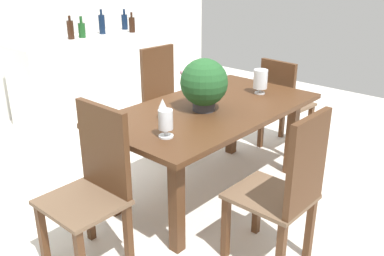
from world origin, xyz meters
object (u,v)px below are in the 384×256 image
object	(u,v)px
chair_far_right	(165,95)
wine_bottle_amber	(132,24)
crystal_vase_left	(260,80)
kitchen_counter	(89,76)
wine_bottle_clear	(82,30)
wine_bottle_dark	(70,29)
chair_foot_end	(282,101)
flower_centerpiece	(204,83)
wine_bottle_tall	(102,24)
wine_bottle_green	(125,21)
chair_head_end	(94,180)
wine_glass	(163,105)
dining_table	(211,119)
chair_near_left	(288,187)
crystal_vase_center_near	(166,121)

from	to	relation	value
chair_far_right	wine_bottle_amber	bearing A→B (deg)	64.35
crystal_vase_left	kitchen_counter	size ratio (longest dim) A/B	0.12
kitchen_counter	wine_bottle_clear	distance (m)	0.56
crystal_vase_left	wine_bottle_dark	world-z (taller)	wine_bottle_dark
wine_bottle_amber	wine_bottle_dark	distance (m)	0.79
kitchen_counter	wine_bottle_dark	distance (m)	0.61
chair_foot_end	chair_far_right	size ratio (longest dim) A/B	0.91
flower_centerpiece	kitchen_counter	size ratio (longest dim) A/B	0.22
chair_foot_end	flower_centerpiece	size ratio (longest dim) A/B	2.34
chair_far_right	wine_bottle_clear	world-z (taller)	wine_bottle_clear
chair_far_right	kitchen_counter	xyz separation A→B (m)	(0.09, 1.40, -0.08)
wine_bottle_tall	wine_bottle_green	size ratio (longest dim) A/B	1.14
chair_head_end	wine_glass	size ratio (longest dim) A/B	6.64
dining_table	kitchen_counter	bearing A→B (deg)	77.88
chair_near_left	flower_centerpiece	size ratio (longest dim) A/B	2.61
wine_glass	kitchen_counter	xyz separation A→B (m)	(0.92, 2.21, -0.37)
wine_bottle_amber	wine_bottle_clear	bearing A→B (deg)	167.46
chair_foot_end	flower_centerpiece	distance (m)	1.27
chair_foot_end	kitchen_counter	xyz separation A→B (m)	(-0.62, 2.30, -0.04)
crystal_vase_center_near	wine_bottle_amber	xyz separation A→B (m)	(1.72, 2.30, 0.20)
dining_table	wine_glass	world-z (taller)	wine_glass
crystal_vase_center_near	kitchen_counter	xyz separation A→B (m)	(1.13, 2.46, -0.37)
crystal_vase_center_near	wine_bottle_tall	world-z (taller)	wine_bottle_tall
chair_head_end	crystal_vase_center_near	xyz separation A→B (m)	(0.46, -0.15, 0.29)
dining_table	flower_centerpiece	world-z (taller)	flower_centerpiece
kitchen_counter	wine_bottle_amber	xyz separation A→B (m)	(0.59, -0.15, 0.57)
wine_glass	crystal_vase_center_near	bearing A→B (deg)	-131.31
chair_head_end	chair_near_left	xyz separation A→B (m)	(0.70, -0.91, -0.00)
dining_table	wine_bottle_amber	xyz separation A→B (m)	(1.08, 2.15, 0.40)
chair_far_right	crystal_vase_left	size ratio (longest dim) A/B	4.92
chair_far_right	wine_bottle_tall	xyz separation A→B (m)	(0.36, 1.42, 0.51)
chair_foot_end	kitchen_counter	size ratio (longest dim) A/B	0.52
chair_far_right	wine_bottle_green	distance (m)	1.75
kitchen_counter	wine_bottle_dark	bearing A→B (deg)	179.03
wine_glass	chair_head_end	bearing A→B (deg)	-172.22
wine_bottle_clear	kitchen_counter	bearing A→B (deg)	16.46
chair_far_right	wine_bottle_green	world-z (taller)	wine_bottle_green
chair_near_left	kitchen_counter	bearing A→B (deg)	-104.87
chair_foot_end	wine_bottle_clear	bearing A→B (deg)	19.89
chair_foot_end	chair_near_left	world-z (taller)	chair_near_left
chair_head_end	wine_bottle_dark	bearing A→B (deg)	148.01
chair_far_right	wine_bottle_dark	xyz separation A→B (m)	(-0.09, 1.40, 0.50)
chair_far_right	crystal_vase_center_near	xyz separation A→B (m)	(-1.04, -1.06, 0.29)
wine_glass	wine_bottle_dark	world-z (taller)	wine_bottle_dark
dining_table	chair_far_right	world-z (taller)	chair_far_right
chair_near_left	crystal_vase_left	world-z (taller)	chair_near_left
wine_glass	chair_far_right	bearing A→B (deg)	44.53
chair_near_left	kitchen_counter	size ratio (longest dim) A/B	0.58
chair_foot_end	wine_bottle_dark	distance (m)	2.49
dining_table	chair_foot_end	xyz separation A→B (m)	(1.11, 0.01, -0.13)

